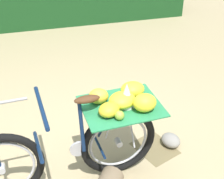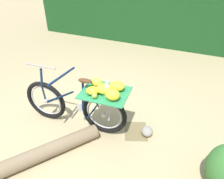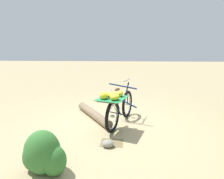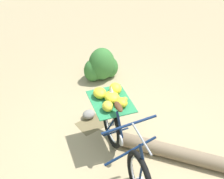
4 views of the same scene
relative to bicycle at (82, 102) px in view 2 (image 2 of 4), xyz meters
name	(u,v)px [view 2 (image 2 of 4)]	position (x,y,z in m)	size (l,w,h in m)	color
ground_plane	(84,129)	(0.06, -0.01, -0.52)	(60.00, 60.00, 0.00)	tan
foliage_hedge	(140,3)	(-4.21, 1.14, 0.63)	(6.56, 0.90, 2.30)	#19471E
bicycle	(82,102)	(0.00, 0.00, 0.00)	(0.92, 1.79, 1.03)	black
fallen_log	(38,155)	(0.70, -0.54, -0.41)	(0.21, 0.21, 1.80)	#7F6B51
path_stone	(147,131)	(0.14, 1.02, -0.45)	(0.22, 0.18, 0.14)	gray
leaf_litter_patch	(136,131)	(0.08, 0.85, -0.51)	(0.44, 0.36, 0.01)	olive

